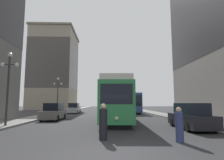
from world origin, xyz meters
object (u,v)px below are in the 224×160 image
(transit_bus, at_px, (130,102))
(parked_car_right_far, at_px, (191,117))
(pedestrian_crossing_near, at_px, (179,126))
(pedestrian_crossing_far, at_px, (103,123))
(parked_car_left_mid, at_px, (54,112))
(parked_car_left_near, at_px, (74,109))
(lamp_post_left_near, at_px, (9,77))
(lamp_post_left_far, at_px, (58,90))
(streetcar, at_px, (116,100))

(transit_bus, xyz_separation_m, parked_car_right_far, (1.36, -22.15, -1.10))
(pedestrian_crossing_near, height_order, pedestrian_crossing_far, pedestrian_crossing_far)
(parked_car_left_mid, relative_size, pedestrian_crossing_far, 2.42)
(parked_car_left_near, bearing_deg, pedestrian_crossing_far, -77.17)
(pedestrian_crossing_near, relative_size, lamp_post_left_near, 0.29)
(lamp_post_left_near, bearing_deg, parked_car_right_far, -5.33)
(pedestrian_crossing_near, distance_m, lamp_post_left_near, 12.77)
(transit_bus, distance_m, lamp_post_left_far, 13.64)
(streetcar, relative_size, pedestrian_crossing_far, 7.41)
(transit_bus, height_order, pedestrian_crossing_near, transit_bus)
(parked_car_left_mid, distance_m, lamp_post_left_far, 9.67)
(pedestrian_crossing_near, relative_size, pedestrian_crossing_far, 0.91)
(transit_bus, distance_m, lamp_post_left_near, 24.27)
(streetcar, height_order, lamp_post_left_near, lamp_post_left_near)
(streetcar, height_order, pedestrian_crossing_near, streetcar)
(lamp_post_left_far, bearing_deg, streetcar, -50.82)
(transit_bus, xyz_separation_m, parked_car_left_near, (-10.32, -1.47, -1.10))
(parked_car_right_far, bearing_deg, parked_car_left_near, -58.83)
(transit_bus, xyz_separation_m, lamp_post_left_far, (-12.22, -5.74, 1.92))
(lamp_post_left_near, bearing_deg, pedestrian_crossing_far, -34.33)
(parked_car_left_near, distance_m, pedestrian_crossing_far, 25.06)
(pedestrian_crossing_near, bearing_deg, parked_car_left_near, 29.40)
(lamp_post_left_near, bearing_deg, streetcar, 28.49)
(parked_car_left_mid, bearing_deg, lamp_post_left_far, 104.15)
(pedestrian_crossing_far, distance_m, lamp_post_left_near, 9.43)
(streetcar, bearing_deg, lamp_post_left_far, 131.95)
(transit_bus, bearing_deg, streetcar, -100.65)
(parked_car_left_mid, bearing_deg, lamp_post_left_near, -104.95)
(parked_car_right_far, distance_m, lamp_post_left_near, 13.96)
(parked_car_left_near, distance_m, parked_car_left_mid, 13.25)
(transit_bus, distance_m, parked_car_left_near, 10.48)
(lamp_post_left_near, xyz_separation_m, lamp_post_left_far, (0.00, 15.15, 0.03))
(transit_bus, xyz_separation_m, lamp_post_left_near, (-12.22, -20.89, 1.89))
(streetcar, height_order, pedestrian_crossing_far, streetcar)
(parked_car_left_mid, distance_m, pedestrian_crossing_far, 12.47)
(streetcar, xyz_separation_m, lamp_post_left_far, (-8.56, 10.50, 1.77))
(parked_car_left_near, height_order, parked_car_left_mid, same)
(pedestrian_crossing_near, bearing_deg, lamp_post_left_far, 37.27)
(pedestrian_crossing_far, bearing_deg, lamp_post_left_far, 96.38)
(parked_car_right_far, bearing_deg, lamp_post_left_near, -3.62)
(parked_car_left_near, bearing_deg, parked_car_left_mid, -89.81)
(parked_car_left_near, distance_m, pedestrian_crossing_near, 26.76)
(streetcar, relative_size, lamp_post_left_near, 2.37)
(parked_car_left_mid, bearing_deg, pedestrian_crossing_far, -61.70)
(transit_bus, height_order, lamp_post_left_near, lamp_post_left_near)
(parked_car_left_mid, xyz_separation_m, lamp_post_left_far, (-1.90, 8.99, 3.02))
(transit_bus, relative_size, parked_car_left_mid, 2.91)
(parked_car_right_far, relative_size, pedestrian_crossing_far, 2.74)
(parked_car_left_near, bearing_deg, pedestrian_crossing_near, -70.00)
(streetcar, xyz_separation_m, parked_car_left_near, (-6.66, 14.77, -1.26))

